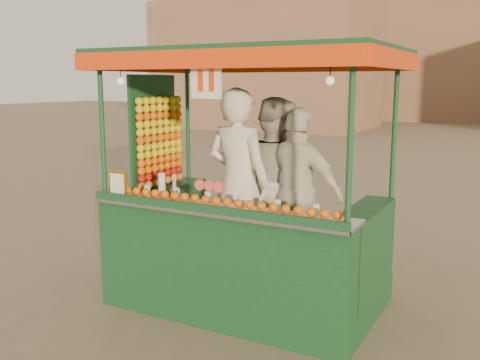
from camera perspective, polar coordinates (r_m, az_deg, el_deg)
The scene contains 7 objects.
ground at distance 5.60m, azimuth -2.69°, elevation -12.74°, with size 90.00×90.00×0.00m, color #6D594D.
building_left at distance 27.06m, azimuth 2.89°, elevation 12.02°, with size 10.00×6.00×6.00m, color #8A674E.
building_center at distance 34.74m, azimuth 21.11°, elevation 11.80°, with size 14.00×7.00×7.00m, color #8A674E.
juice_cart at distance 5.28m, azimuth -0.24°, elevation -4.90°, with size 2.74×1.78×2.49m.
vendor_left at distance 5.30m, azimuth -0.21°, elevation -0.28°, with size 0.71×0.49×1.85m.
vendor_middle at distance 5.63m, azimuth 3.61°, elevation -0.17°, with size 0.99×0.85×1.76m.
vendor_right at distance 5.33m, azimuth 6.16°, elevation -1.30°, with size 1.03×0.58×1.67m.
Camera 1 is at (2.67, -4.40, 2.19)m, focal length 40.25 mm.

